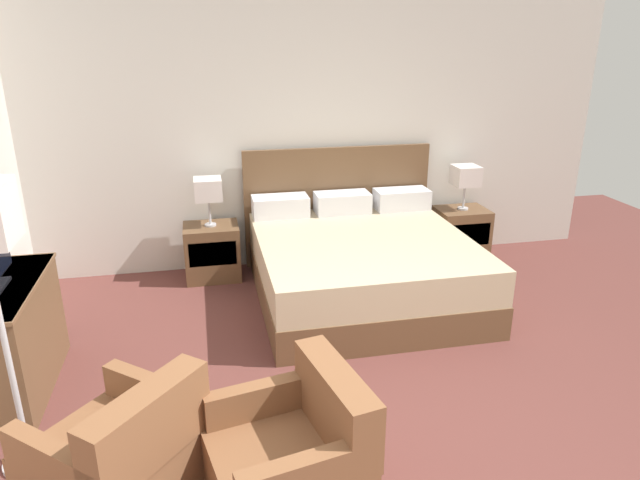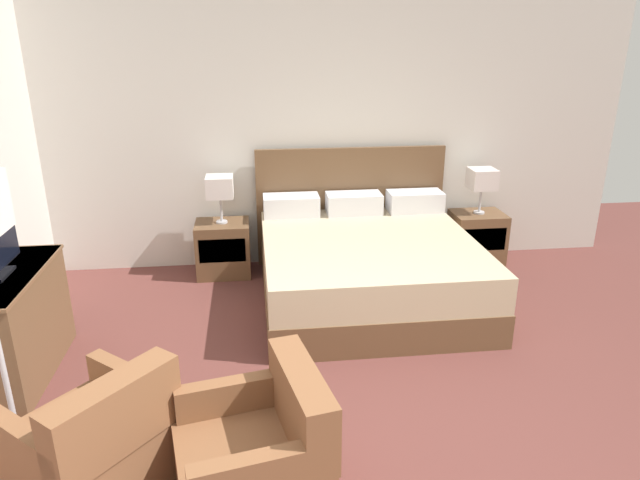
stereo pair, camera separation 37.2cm
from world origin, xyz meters
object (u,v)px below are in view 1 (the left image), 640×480
table_lamp_right (466,176)px  dresser (3,338)px  nightstand_left (212,252)px  table_lamp_left (208,190)px  armchair_by_window (120,462)px  nightstand_right (461,233)px  bed (361,263)px  armchair_companion (293,465)px

table_lamp_right → dresser: (-3.98, -1.64, -0.49)m
nightstand_left → table_lamp_left: table_lamp_left is taller
table_lamp_right → armchair_by_window: bearing=-137.7°
table_lamp_right → nightstand_right: bearing=-90.0°
bed → table_lamp_left: size_ratio=4.27×
table_lamp_left → armchair_companion: size_ratio=0.57×
armchair_by_window → nightstand_right: bearing=42.3°
nightstand_right → armchair_companion: 3.83m
nightstand_left → table_lamp_right: size_ratio=1.16×
bed → nightstand_left: size_ratio=3.69×
dresser → armchair_companion: 2.19m
dresser → table_lamp_right: bearing=22.4°
table_lamp_right → table_lamp_left: bearing=180.0°
nightstand_right → table_lamp_left: bearing=180.0°
dresser → armchair_by_window: 1.49m
bed → armchair_by_window: 2.84m
table_lamp_left → table_lamp_right: size_ratio=1.00×
nightstand_right → table_lamp_right: 0.62m
table_lamp_left → table_lamp_right: bearing=0.0°
nightstand_left → nightstand_right: bearing=0.0°
nightstand_left → armchair_companion: bearing=-84.7°
table_lamp_left → armchair_by_window: bearing=-100.7°
bed → dresser: size_ratio=1.80×
bed → armchair_by_window: (-1.84, -2.16, -0.04)m
nightstand_right → table_lamp_right: table_lamp_right is taller
nightstand_right → table_lamp_left: 2.67m
table_lamp_left → table_lamp_right: 2.59m
bed → dresser: (-2.69, -0.94, 0.07)m
nightstand_left → armchair_companion: (0.28, -3.05, 0.02)m
bed → table_lamp_right: size_ratio=4.27×
nightstand_left → armchair_companion: size_ratio=0.66×
bed → armchair_companion: (-1.01, -2.36, -0.04)m
table_lamp_left → dresser: bearing=-130.2°
bed → nightstand_right: 1.47m
nightstand_right → dresser: dresser is taller
armchair_by_window → armchair_companion: bearing=-13.4°
bed → nightstand_left: (-1.30, 0.70, -0.05)m
nightstand_left → nightstand_right: 2.59m
dresser → armchair_by_window: (0.85, -1.22, -0.11)m
nightstand_right → table_lamp_right: bearing=90.0°
armchair_by_window → bed: bearing=49.6°
nightstand_left → bed: bearing=-28.3°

